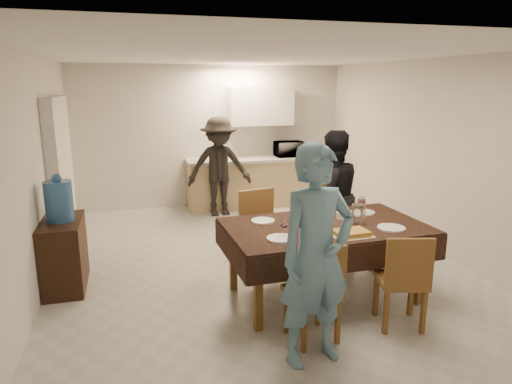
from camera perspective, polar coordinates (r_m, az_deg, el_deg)
floor at (r=6.07m, az=-0.17°, el=-8.52°), size 5.00×6.00×0.02m
ceiling at (r=5.63m, az=-0.19°, el=16.82°), size 5.00×6.00×0.02m
wall_back at (r=8.61m, az=-5.56°, el=6.93°), size 5.00×0.02×2.60m
wall_front at (r=3.01m, az=15.34°, el=-5.87°), size 5.00×0.02×2.60m
wall_left at (r=5.60m, az=-25.70°, el=2.14°), size 0.02×6.00×2.60m
wall_right at (r=6.81m, az=20.62°, el=4.41°), size 0.02×6.00×2.60m
stub_partition at (r=6.79m, az=-23.17°, el=2.02°), size 0.15×1.40×2.10m
kitchen_base_cabinet at (r=8.57m, az=-1.09°, el=1.06°), size 2.20×0.60×0.86m
kitchen_worktop at (r=8.48m, az=-1.11°, el=4.07°), size 2.24×0.64×0.05m
upper_cabinet at (r=8.59m, az=0.60°, el=10.67°), size 1.20×0.34×0.70m
dining_table at (r=4.88m, az=8.65°, el=-4.50°), size 2.12×1.28×0.81m
chair_near_left at (r=4.07m, az=7.56°, el=-11.34°), size 0.48×0.48×0.50m
chair_near_right at (r=4.48m, az=18.36°, el=-9.50°), size 0.52×0.53×0.51m
chair_far_left at (r=5.36m, az=1.31°, el=-4.46°), size 0.54×0.54×0.55m
chair_far_right at (r=5.68m, az=10.06°, el=-3.56°), size 0.47×0.47×0.56m
console at (r=5.62m, az=-22.84°, el=-7.15°), size 0.43×0.85×0.79m
water_jug at (r=5.45m, az=-23.43°, el=-1.05°), size 0.30×0.30×0.45m
wine_bottle at (r=4.85m, az=7.96°, el=-2.04°), size 0.08×0.08×0.34m
water_pitcher at (r=4.95m, az=12.65°, el=-2.70°), size 0.14×0.14×0.21m
savoury_tart at (r=4.58m, az=11.77°, el=-5.03°), size 0.41×0.31×0.05m
salad_bowl at (r=5.14m, az=10.91°, el=-2.85°), size 0.17×0.17×0.07m
mushroom_dish at (r=5.09m, az=6.87°, el=-3.02°), size 0.22×0.22×0.04m
wine_glass_a at (r=4.43m, az=3.51°, el=-4.57°), size 0.08×0.08×0.17m
wine_glass_b at (r=5.30m, az=13.03°, el=-1.68°), size 0.09×0.09×0.21m
wine_glass_c at (r=5.04m, az=5.23°, el=-2.30°), size 0.08×0.08×0.19m
plate_near_left at (r=4.39m, az=3.09°, el=-5.80°), size 0.27×0.27×0.02m
plate_near_right at (r=4.90m, az=16.55°, el=-4.31°), size 0.28×0.28×0.02m
plate_far_left at (r=4.94m, az=0.86°, el=-3.60°), size 0.25×0.25×0.01m
plate_far_right at (r=5.39m, az=13.20°, el=-2.49°), size 0.27×0.27×0.02m
microwave at (r=8.70m, az=4.15°, el=5.39°), size 0.52×0.35×0.29m
person_near at (r=3.72m, az=7.58°, el=-7.99°), size 0.74×0.55×1.83m
person_far at (r=6.01m, az=9.38°, el=-0.43°), size 0.89×0.73×1.69m
person_kitchen at (r=7.92m, az=-4.61°, el=3.16°), size 1.11×0.64×1.72m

